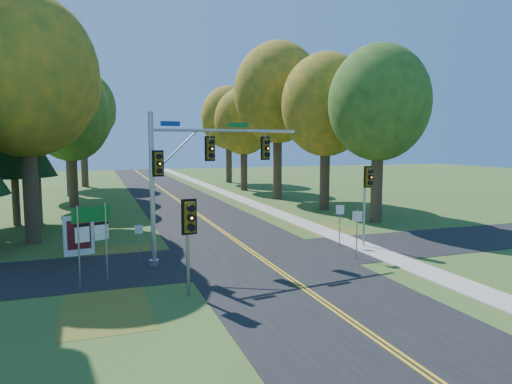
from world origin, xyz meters
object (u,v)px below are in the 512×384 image
object	(u,v)px
traffic_mast	(192,167)
route_sign_cluster	(92,229)
east_signal_pole	(367,186)
info_kiosk	(79,236)

from	to	relation	value
traffic_mast	route_sign_cluster	bearing A→B (deg)	-159.81
route_sign_cluster	traffic_mast	bearing A→B (deg)	7.77
route_sign_cluster	east_signal_pole	bearing A→B (deg)	-11.59
east_signal_pole	route_sign_cluster	bearing A→B (deg)	-177.67
traffic_mast	info_kiosk	bearing A→B (deg)	140.97
info_kiosk	route_sign_cluster	bearing A→B (deg)	-93.29
east_signal_pole	info_kiosk	distance (m)	15.51
east_signal_pole	info_kiosk	bearing A→B (deg)	160.46
east_signal_pole	info_kiosk	xyz separation A→B (m)	(-14.94, 3.38, -2.39)
info_kiosk	east_signal_pole	bearing A→B (deg)	-23.28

